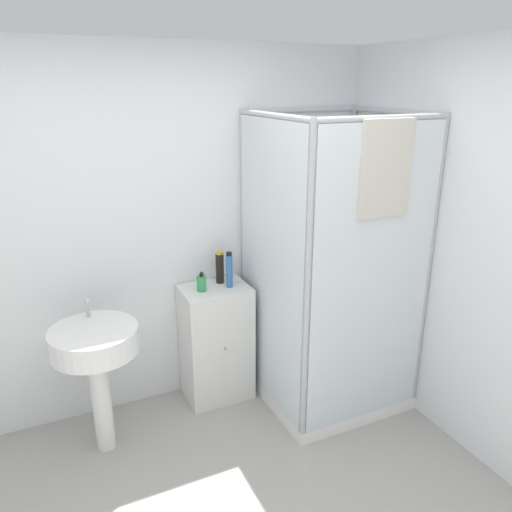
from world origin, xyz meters
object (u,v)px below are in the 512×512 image
Objects in this scene: shampoo_bottle_tall_black at (220,267)px; shampoo_bottle_blue at (229,270)px; soap_dispenser at (201,283)px; sink at (96,352)px.

shampoo_bottle_blue is at bearing -74.18° from shampoo_bottle_tall_black.
shampoo_bottle_blue reaches higher than soap_dispenser.
shampoo_bottle_tall_black is 0.93× the size of shampoo_bottle_blue.
shampoo_bottle_blue is at bearing -5.58° from soap_dispenser.
shampoo_bottle_tall_black is (0.93, 0.30, 0.30)m from sink.
soap_dispenser is 0.54× the size of shampoo_bottle_blue.
shampoo_bottle_blue is (0.20, -0.02, 0.07)m from soap_dispenser.
shampoo_bottle_blue reaches higher than sink.
soap_dispenser is at bearing 15.93° from sink.
sink is at bearing -164.07° from soap_dispenser.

